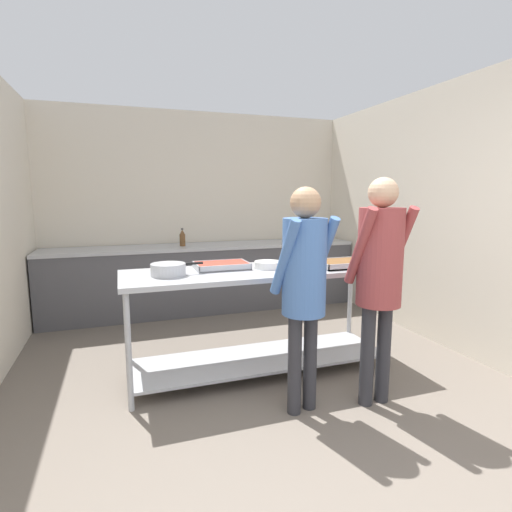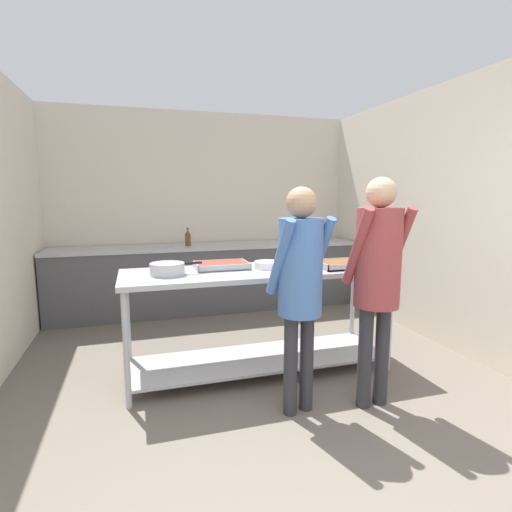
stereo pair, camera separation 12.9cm
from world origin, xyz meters
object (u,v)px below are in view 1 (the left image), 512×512
at_px(serving_tray_roast, 343,264).
at_px(guest_serving_right, 380,266).
at_px(water_bottle, 182,238).
at_px(plate_stack, 268,265).
at_px(guest_serving_left, 304,275).
at_px(serving_tray_vegetables, 222,266).
at_px(broccoli_bowl, 304,264).
at_px(sauce_pan, 168,269).

relative_size(serving_tray_roast, guest_serving_right, 0.28).
bearing_deg(water_bottle, serving_tray_roast, -62.81).
relative_size(serving_tray_roast, water_bottle, 2.04).
xyz_separation_m(plate_stack, guest_serving_left, (-0.01, -0.73, 0.05)).
bearing_deg(serving_tray_vegetables, guest_serving_left, -66.11).
height_order(guest_serving_left, water_bottle, guest_serving_left).
bearing_deg(serving_tray_roast, water_bottle, 117.19).
bearing_deg(serving_tray_roast, guest_serving_left, -138.01).
xyz_separation_m(broccoli_bowl, serving_tray_roast, (0.38, 0.01, -0.02)).
bearing_deg(water_bottle, plate_stack, -77.74).
xyz_separation_m(guest_serving_right, water_bottle, (-0.98, 2.79, -0.05)).
distance_m(serving_tray_roast, guest_serving_left, 0.90).
height_order(serving_tray_roast, guest_serving_right, guest_serving_right).
height_order(serving_tray_vegetables, guest_serving_right, guest_serving_right).
relative_size(serving_tray_roast, guest_serving_left, 0.29).
bearing_deg(plate_stack, serving_tray_roast, -11.61).
xyz_separation_m(broccoli_bowl, guest_serving_right, (0.28, -0.66, 0.08)).
height_order(broccoli_bowl, guest_serving_right, guest_serving_right).
xyz_separation_m(serving_tray_roast, guest_serving_right, (-0.11, -0.67, 0.10)).
relative_size(plate_stack, water_bottle, 1.05).
relative_size(broccoli_bowl, water_bottle, 1.01).
height_order(serving_tray_vegetables, serving_tray_roast, same).
relative_size(sauce_pan, guest_serving_right, 0.25).
distance_m(plate_stack, guest_serving_right, 0.98).
bearing_deg(guest_serving_right, plate_stack, 124.21).
xyz_separation_m(serving_tray_vegetables, guest_serving_left, (0.37, -0.84, 0.06)).
bearing_deg(guest_serving_right, guest_serving_left, 172.42).
bearing_deg(guest_serving_left, serving_tray_vegetables, 113.89).
relative_size(plate_stack, serving_tray_roast, 0.51).
height_order(serving_tray_vegetables, plate_stack, plate_stack).
bearing_deg(serving_tray_roast, serving_tray_vegetables, 166.81).
distance_m(serving_tray_vegetables, serving_tray_roast, 1.07).
height_order(sauce_pan, guest_serving_left, guest_serving_left).
relative_size(plate_stack, guest_serving_left, 0.15).
distance_m(broccoli_bowl, guest_serving_left, 0.65).
bearing_deg(guest_serving_right, broccoli_bowl, 112.72).
distance_m(serving_tray_vegetables, guest_serving_right, 1.31).
bearing_deg(guest_serving_left, serving_tray_roast, 41.99).
xyz_separation_m(serving_tray_roast, guest_serving_left, (-0.66, -0.60, 0.06)).
distance_m(sauce_pan, guest_serving_right, 1.59).
distance_m(plate_stack, broccoli_bowl, 0.31).
bearing_deg(sauce_pan, guest_serving_right, -28.73).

